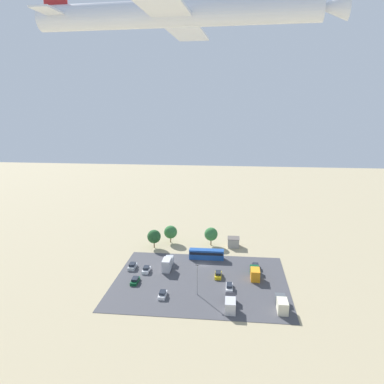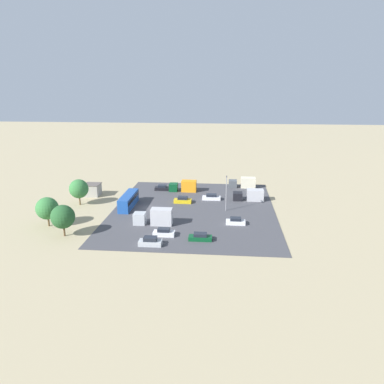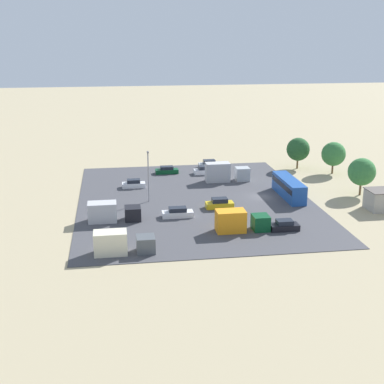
% 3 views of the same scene
% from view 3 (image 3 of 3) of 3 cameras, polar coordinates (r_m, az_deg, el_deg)
% --- Properties ---
extents(ground_plane, '(400.00, 400.00, 0.00)m').
position_cam_3_polar(ground_plane, '(91.70, 7.31, -0.55)').
color(ground_plane, tan).
extents(parking_lot_surface, '(48.49, 38.34, 0.08)m').
position_cam_3_polar(parking_lot_surface, '(89.32, 0.29, -0.85)').
color(parking_lot_surface, '#424247').
rests_on(parking_lot_surface, ground).
extents(shed_building, '(4.14, 4.16, 3.24)m').
position_cam_3_polar(shed_building, '(89.22, 19.44, -0.78)').
color(shed_building, '#9E998E').
rests_on(shed_building, ground).
extents(bus, '(11.11, 2.57, 3.15)m').
position_cam_3_polar(bus, '(92.02, 10.28, 0.53)').
color(bus, '#1E4C9E').
rests_on(bus, ground).
extents(parked_car_0, '(1.99, 4.31, 1.65)m').
position_cam_3_polar(parked_car_0, '(110.38, 1.84, 2.95)').
color(parked_car_0, '#ADB2B7').
rests_on(parked_car_0, ground).
extents(parked_car_1, '(1.84, 4.49, 1.43)m').
position_cam_3_polar(parked_car_1, '(106.07, -2.71, 2.32)').
color(parked_car_1, '#0C4723').
rests_on(parked_car_1, ground).
extents(parked_car_2, '(1.79, 4.72, 1.51)m').
position_cam_3_polar(parked_car_2, '(80.93, -1.54, -2.24)').
color(parked_car_2, silver).
rests_on(parked_car_2, ground).
extents(parked_car_3, '(1.80, 4.13, 1.50)m').
position_cam_3_polar(parked_car_3, '(96.81, -6.24, 0.85)').
color(parked_car_3, silver).
rests_on(parked_car_3, ground).
extents(parked_car_4, '(1.88, 4.40, 1.63)m').
position_cam_3_polar(parked_car_4, '(85.08, 2.96, -1.27)').
color(parked_car_4, gold).
rests_on(parked_car_4, ground).
extents(parked_car_5, '(1.94, 4.05, 1.50)m').
position_cam_3_polar(parked_car_5, '(76.76, 9.83, -3.56)').
color(parked_car_5, black).
rests_on(parked_car_5, ground).
extents(parked_car_6, '(1.87, 4.23, 1.57)m').
position_cam_3_polar(parked_car_6, '(105.58, 1.35, 2.30)').
color(parked_car_6, silver).
rests_on(parked_car_6, ground).
extents(parked_truck_0, '(2.54, 7.53, 3.08)m').
position_cam_3_polar(parked_truck_0, '(75.28, 5.05, -3.15)').
color(parked_truck_0, '#0C4723').
rests_on(parked_truck_0, ground).
extents(parked_truck_1, '(2.47, 7.66, 2.96)m').
position_cam_3_polar(parked_truck_1, '(68.20, -7.63, -5.44)').
color(parked_truck_1, '#4C5156').
rests_on(parked_truck_1, ground).
extents(parked_truck_2, '(2.54, 7.75, 2.90)m').
position_cam_3_polar(parked_truck_2, '(79.85, -8.64, -2.17)').
color(parked_truck_2, black).
rests_on(parked_truck_2, ground).
extents(parked_truck_3, '(2.36, 8.26, 3.58)m').
position_cam_3_polar(parked_truck_3, '(100.21, 3.50, 2.07)').
color(parked_truck_3, '#ADB2B7').
rests_on(parked_truck_3, ground).
extents(tree_near_shed, '(4.73, 4.73, 6.32)m').
position_cam_3_polar(tree_near_shed, '(109.01, 14.86, 3.94)').
color(tree_near_shed, brown).
rests_on(tree_near_shed, ground).
extents(tree_apron_mid, '(4.71, 4.71, 6.48)m').
position_cam_3_polar(tree_apron_mid, '(95.57, 17.66, 2.06)').
color(tree_apron_mid, brown).
rests_on(tree_apron_mid, ground).
extents(tree_apron_far, '(4.71, 4.71, 6.39)m').
position_cam_3_polar(tree_apron_far, '(111.42, 11.25, 4.49)').
color(tree_apron_far, brown).
rests_on(tree_apron_far, ground).
extents(light_pole_lot_centre, '(0.90, 0.28, 8.43)m').
position_cam_3_polar(light_pole_lot_centre, '(87.38, -4.69, 1.89)').
color(light_pole_lot_centre, gray).
rests_on(light_pole_lot_centre, ground).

